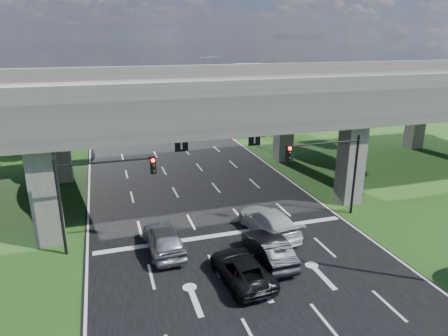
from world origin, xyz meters
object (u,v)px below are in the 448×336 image
car_trailing (241,269)px  signal_right (330,162)px  streetlight_beyond (217,83)px  car_silver (164,238)px  car_dark (269,249)px  streetlight_far (255,98)px  car_white (269,222)px  signal_left (97,186)px

car_trailing → signal_right: bearing=-151.3°
streetlight_beyond → car_trailing: 43.49m
streetlight_beyond → car_silver: streetlight_beyond is taller
car_dark → streetlight_far: bearing=-110.2°
signal_right → car_silver: signal_right is taller
car_dark → car_trailing: (-2.18, -1.36, -0.10)m
car_silver → streetlight_beyond: bearing=-113.8°
streetlight_far → streetlight_beyond: size_ratio=1.00×
car_silver → signal_right: bearing=-176.3°
signal_right → car_white: size_ratio=1.06×
signal_left → car_white: (10.62, -1.10, -3.33)m
streetlight_beyond → car_white: 38.19m
streetlight_beyond → car_dark: bearing=-102.1°
car_white → signal_left: bearing=-12.8°
streetlight_beyond → car_trailing: (-10.88, -41.79, -5.13)m
streetlight_far → streetlight_beyond: same height
car_silver → car_white: 7.06m
signal_left → car_trailing: signal_left is taller
streetlight_beyond → car_dark: size_ratio=2.09×
car_dark → streetlight_beyond: bearing=-102.8°
signal_right → car_white: signal_right is taller
car_silver → signal_left: bearing=-24.3°
signal_right → car_dark: signal_right is taller
car_dark → signal_left: bearing=-26.0°
streetlight_beyond → streetlight_far: bearing=-90.0°
car_white → car_silver: bearing=-4.5°
signal_right → car_dark: 8.48m
streetlight_far → car_dark: streetlight_far is taller
signal_left → car_trailing: bearing=-39.2°
car_dark → car_trailing: size_ratio=0.97×
signal_right → car_silver: (-12.09, -1.40, -3.30)m
signal_right → streetlight_beyond: 36.17m
signal_right → car_silver: bearing=-173.4°
car_white → signal_right: bearing=-174.6°
signal_right → streetlight_far: bearing=83.5°
streetlight_far → car_trailing: bearing=-112.9°
car_silver → car_trailing: 5.57m
signal_right → signal_left: same height
streetlight_far → car_dark: (-8.70, -24.44, -5.03)m
streetlight_beyond → car_white: size_ratio=1.76×
signal_right → car_trailing: signal_right is taller
car_silver → streetlight_far: bearing=-126.7°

